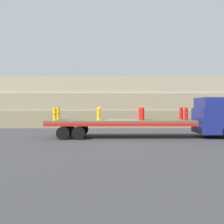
# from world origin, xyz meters

# --- Properties ---
(ground_plane) EXTENTS (120.00, 120.00, 0.00)m
(ground_plane) POSITION_xyz_m (0.00, 0.00, 0.00)
(ground_plane) COLOR #38383A
(rock_cliff) EXTENTS (60.00, 3.30, 5.14)m
(rock_cliff) POSITION_xyz_m (0.00, 8.48, 2.57)
(rock_cliff) COLOR gray
(rock_cliff) RESTS_ON ground_plane
(truck_cab) EXTENTS (2.66, 2.61, 2.78)m
(truck_cab) POSITION_xyz_m (6.79, 0.00, 1.41)
(truck_cab) COLOR navy
(truck_cab) RESTS_ON ground_plane
(flatbed_trailer) EXTENTS (10.10, 2.68, 1.23)m
(flatbed_trailer) POSITION_xyz_m (-0.57, 0.00, 1.02)
(flatbed_trailer) COLOR brown
(flatbed_trailer) RESTS_ON ground_plane
(fire_hydrant_yellow_near_0) EXTENTS (0.31, 0.50, 0.90)m
(fire_hydrant_yellow_near_0) POSITION_xyz_m (-4.45, -0.57, 1.67)
(fire_hydrant_yellow_near_0) COLOR gold
(fire_hydrant_yellow_near_0) RESTS_ON flatbed_trailer
(fire_hydrant_yellow_far_0) EXTENTS (0.31, 0.50, 0.90)m
(fire_hydrant_yellow_far_0) POSITION_xyz_m (-4.45, 0.57, 1.67)
(fire_hydrant_yellow_far_0) COLOR gold
(fire_hydrant_yellow_far_0) RESTS_ON flatbed_trailer
(fire_hydrant_yellow_near_1) EXTENTS (0.31, 0.50, 0.90)m
(fire_hydrant_yellow_near_1) POSITION_xyz_m (-1.48, -0.57, 1.67)
(fire_hydrant_yellow_near_1) COLOR gold
(fire_hydrant_yellow_near_1) RESTS_ON flatbed_trailer
(fire_hydrant_yellow_far_1) EXTENTS (0.31, 0.50, 0.90)m
(fire_hydrant_yellow_far_1) POSITION_xyz_m (-1.48, 0.57, 1.67)
(fire_hydrant_yellow_far_1) COLOR gold
(fire_hydrant_yellow_far_1) RESTS_ON flatbed_trailer
(fire_hydrant_red_near_2) EXTENTS (0.31, 0.50, 0.90)m
(fire_hydrant_red_near_2) POSITION_xyz_m (1.48, -0.57, 1.67)
(fire_hydrant_red_near_2) COLOR red
(fire_hydrant_red_near_2) RESTS_ON flatbed_trailer
(fire_hydrant_red_far_2) EXTENTS (0.31, 0.50, 0.90)m
(fire_hydrant_red_far_2) POSITION_xyz_m (1.48, 0.57, 1.67)
(fire_hydrant_red_far_2) COLOR red
(fire_hydrant_red_far_2) RESTS_ON flatbed_trailer
(fire_hydrant_red_near_3) EXTENTS (0.31, 0.50, 0.90)m
(fire_hydrant_red_near_3) POSITION_xyz_m (4.45, -0.57, 1.67)
(fire_hydrant_red_near_3) COLOR red
(fire_hydrant_red_near_3) RESTS_ON flatbed_trailer
(fire_hydrant_red_far_3) EXTENTS (0.31, 0.50, 0.90)m
(fire_hydrant_red_far_3) POSITION_xyz_m (4.45, 0.57, 1.67)
(fire_hydrant_red_far_3) COLOR red
(fire_hydrant_red_far_3) RESTS_ON flatbed_trailer
(cargo_strap_rear) EXTENTS (0.05, 2.79, 0.01)m
(cargo_strap_rear) POSITION_xyz_m (-4.45, 0.00, 2.13)
(cargo_strap_rear) COLOR yellow
(cargo_strap_rear) RESTS_ON fire_hydrant_yellow_near_0
(cargo_strap_middle) EXTENTS (0.05, 2.79, 0.01)m
(cargo_strap_middle) POSITION_xyz_m (1.48, 0.00, 2.13)
(cargo_strap_middle) COLOR yellow
(cargo_strap_middle) RESTS_ON fire_hydrant_red_near_2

